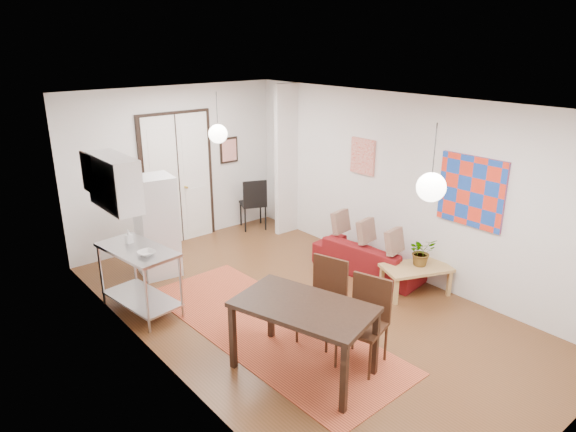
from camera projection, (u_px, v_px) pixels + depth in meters
floor at (300, 309)px, 7.36m from camera, size 7.00×7.00×0.00m
ceiling at (302, 104)px, 6.42m from camera, size 4.20×7.00×0.02m
wall_back at (176, 166)px, 9.44m from camera, size 4.20×0.02×2.90m
wall_front at (571, 315)px, 4.34m from camera, size 4.20×0.02×2.90m
wall_left at (156, 252)px, 5.62m from camera, size 0.02×7.00×2.90m
wall_right at (400, 186)px, 8.16m from camera, size 0.02×7.00×2.90m
double_doors at (178, 180)px, 9.49m from camera, size 1.44×0.06×2.50m
stub_partition at (286, 161)px, 9.86m from camera, size 0.50×0.10×2.90m
wall_cabinet at (114, 182)px, 6.68m from camera, size 0.35×1.00×0.70m
painting_popart at (471, 191)px, 7.17m from camera, size 0.05×1.00×1.00m
painting_abstract at (363, 156)px, 8.61m from camera, size 0.05×0.50×0.60m
poster_back at (229, 150)px, 10.06m from camera, size 0.40×0.03×0.50m
print_left at (89, 173)px, 6.93m from camera, size 0.03×0.44×0.54m
pendant_back at (218, 134)px, 8.08m from camera, size 0.30×0.30×0.80m
pendant_front at (431, 187)px, 5.17m from camera, size 0.30×0.30×0.80m
kilim_rug at (268, 328)px, 6.87m from camera, size 1.64×4.09×0.01m
sofa at (369, 257)px, 8.44m from camera, size 0.97×1.93×0.54m
coffee_table at (416, 270)px, 7.69m from camera, size 1.14×0.90×0.44m
potted_plant at (422, 252)px, 7.66m from camera, size 0.49×0.46×0.43m
kitchen_counter at (139, 270)px, 7.13m from camera, size 0.79×1.32×0.95m
bowl at (146, 253)px, 6.79m from camera, size 0.25×0.25×0.05m
soap_bottle at (129, 237)px, 7.17m from camera, size 0.10×0.10×0.20m
fridge at (157, 226)px, 8.22m from camera, size 0.66×0.66×1.65m
dining_table at (304, 312)px, 5.75m from camera, size 1.31×1.74×0.86m
dining_chair_near at (315, 293)px, 6.50m from camera, size 0.63×0.78×1.06m
dining_chair_far at (356, 315)px, 5.99m from camera, size 0.63×0.78×1.06m
black_side_chair at (250, 198)px, 10.41m from camera, size 0.63×0.64×1.05m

